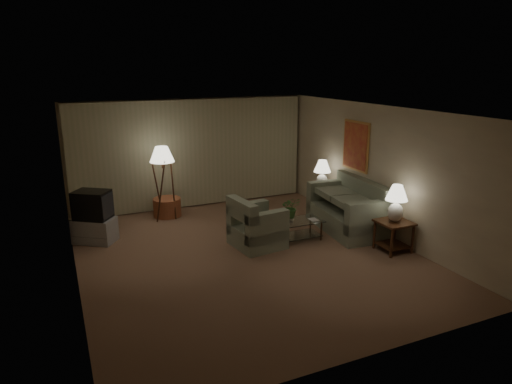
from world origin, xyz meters
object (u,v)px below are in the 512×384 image
(table_lamp_near, at_px, (396,200))
(crt_tv, at_px, (92,205))
(side_table_far, at_px, (321,197))
(vase, at_px, (291,218))
(tv_cabinet, at_px, (95,230))
(armchair, at_px, (257,227))
(ottoman, at_px, (167,207))
(table_lamp_far, at_px, (322,172))
(sofa, at_px, (346,211))
(coffee_table, at_px, (297,227))
(floor_lamp, at_px, (163,182))
(side_table_near, at_px, (394,230))

(table_lamp_near, xyz_separation_m, crt_tv, (-5.20, 2.85, -0.24))
(crt_tv, bearing_deg, side_table_far, 32.14)
(side_table_far, xyz_separation_m, vase, (-1.57, -1.35, 0.10))
(tv_cabinet, bearing_deg, armchair, 6.98)
(crt_tv, relative_size, ottoman, 1.26)
(table_lamp_far, relative_size, tv_cabinet, 0.75)
(side_table_far, height_order, table_lamp_far, table_lamp_far)
(ottoman, bearing_deg, vase, -54.13)
(sofa, distance_m, table_lamp_near, 1.48)
(table_lamp_far, relative_size, ottoman, 1.08)
(tv_cabinet, height_order, vase, vase)
(table_lamp_near, xyz_separation_m, table_lamp_far, (0.00, 2.60, -0.01))
(armchair, relative_size, table_lamp_far, 1.64)
(coffee_table, bearing_deg, crt_tv, 157.11)
(crt_tv, bearing_deg, sofa, 18.34)
(vase, bearing_deg, floor_lamp, 129.64)
(side_table_near, relative_size, crt_tv, 0.73)
(side_table_far, height_order, floor_lamp, floor_lamp)
(tv_cabinet, bearing_deg, ottoman, 65.67)
(crt_tv, height_order, ottoman, crt_tv)
(table_lamp_far, bearing_deg, armchair, -150.40)
(tv_cabinet, height_order, floor_lamp, floor_lamp)
(crt_tv, bearing_deg, side_table_near, 6.15)
(side_table_near, bearing_deg, table_lamp_far, 90.00)
(side_table_far, bearing_deg, crt_tv, 177.30)
(sofa, distance_m, vase, 1.43)
(floor_lamp, bearing_deg, ottoman, 63.87)
(armchair, xyz_separation_m, tv_cabinet, (-2.92, 1.54, -0.14))
(coffee_table, bearing_deg, table_lamp_near, -41.34)
(side_table_far, relative_size, ottoman, 0.92)
(floor_lamp, bearing_deg, coffee_table, -48.32)
(vase, bearing_deg, coffee_table, 0.00)
(table_lamp_near, bearing_deg, crt_tv, 151.31)
(sofa, relative_size, ottoman, 3.34)
(vase, bearing_deg, table_lamp_near, -38.51)
(table_lamp_near, distance_m, crt_tv, 5.93)
(table_lamp_near, xyz_separation_m, tv_cabinet, (-5.20, 2.85, -0.77))
(side_table_far, height_order, vase, side_table_far)
(tv_cabinet, bearing_deg, floor_lamp, 61.66)
(side_table_far, relative_size, vase, 3.92)
(ottoman, bearing_deg, crt_tv, -149.17)
(coffee_table, relative_size, tv_cabinet, 1.12)
(armchair, height_order, table_lamp_far, table_lamp_far)
(coffee_table, xyz_separation_m, tv_cabinet, (-3.78, 1.60, -0.03))
(table_lamp_near, height_order, crt_tv, table_lamp_near)
(armchair, bearing_deg, tv_cabinet, 55.07)
(sofa, height_order, crt_tv, crt_tv)
(coffee_table, bearing_deg, side_table_far, 43.54)
(side_table_near, relative_size, side_table_far, 1.00)
(table_lamp_far, bearing_deg, side_table_near, -90.00)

